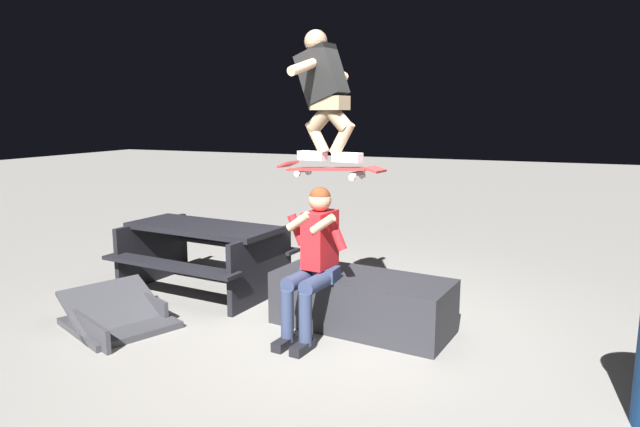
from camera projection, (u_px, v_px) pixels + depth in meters
name	position (u px, v px, depth m)	size (l,w,h in m)	color
ground_plane	(328.00, 327.00, 5.17)	(40.00, 40.00, 0.00)	gray
ledge_box_main	(362.00, 302.00, 5.12)	(1.62, 0.68, 0.50)	#28282D
person_sitting_on_ledge	(314.00, 255.00, 4.83)	(0.60, 0.77, 1.33)	#2D3856
skateboard	(329.00, 169.00, 4.90)	(1.04, 0.37, 0.13)	#B72D2D
skater_airborne	(324.00, 90.00, 4.80)	(0.63, 0.89, 1.12)	white
kicker_ramp	(119.00, 319.00, 5.18)	(1.16, 1.11, 0.43)	#38383D
picnic_table_back	(204.00, 247.00, 6.17)	(1.83, 1.50, 0.75)	black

